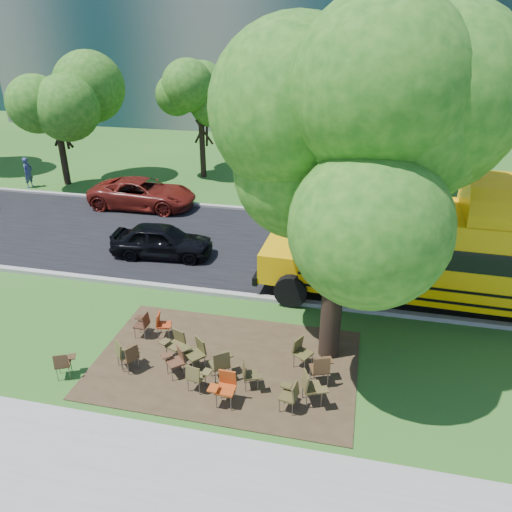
% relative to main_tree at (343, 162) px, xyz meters
% --- Properties ---
extents(ground, '(160.00, 160.00, 0.00)m').
position_rel_main_tree_xyz_m(ground, '(-3.67, -0.54, -5.46)').
color(ground, '#295B1C').
rests_on(ground, ground).
extents(sidewalk, '(60.00, 4.00, 0.04)m').
position_rel_main_tree_xyz_m(sidewalk, '(-3.67, -5.54, -5.44)').
color(sidewalk, gray).
rests_on(sidewalk, ground).
extents(dirt_patch, '(7.00, 4.50, 0.03)m').
position_rel_main_tree_xyz_m(dirt_patch, '(-2.67, -1.04, -5.44)').
color(dirt_patch, '#382819').
rests_on(dirt_patch, ground).
extents(asphalt_road, '(80.00, 8.00, 0.04)m').
position_rel_main_tree_xyz_m(asphalt_road, '(-3.67, 6.46, -5.44)').
color(asphalt_road, black).
rests_on(asphalt_road, ground).
extents(kerb_near, '(80.00, 0.25, 0.14)m').
position_rel_main_tree_xyz_m(kerb_near, '(-3.67, 2.46, -5.39)').
color(kerb_near, gray).
rests_on(kerb_near, ground).
extents(kerb_far, '(80.00, 0.25, 0.14)m').
position_rel_main_tree_xyz_m(kerb_far, '(-3.67, 10.56, -5.39)').
color(kerb_far, gray).
rests_on(kerb_far, ground).
extents(bg_tree_0, '(5.20, 5.20, 7.18)m').
position_rel_main_tree_xyz_m(bg_tree_0, '(-15.67, 12.46, -0.89)').
color(bg_tree_0, black).
rests_on(bg_tree_0, ground).
extents(bg_tree_2, '(4.80, 4.80, 6.62)m').
position_rel_main_tree_xyz_m(bg_tree_2, '(-8.67, 15.46, -1.25)').
color(bg_tree_2, black).
rests_on(bg_tree_2, ground).
extents(bg_tree_3, '(5.60, 5.60, 7.84)m').
position_rel_main_tree_xyz_m(bg_tree_3, '(4.33, 13.46, -0.43)').
color(bg_tree_3, black).
rests_on(bg_tree_3, ground).
extents(main_tree, '(7.20, 7.20, 9.07)m').
position_rel_main_tree_xyz_m(main_tree, '(0.00, 0.00, 0.00)').
color(main_tree, black).
rests_on(main_tree, ground).
extents(school_bus, '(13.28, 3.38, 3.22)m').
position_rel_main_tree_xyz_m(school_bus, '(4.60, 3.47, -3.59)').
color(school_bus, '#E3A407').
rests_on(school_bus, ground).
extents(chair_0, '(0.53, 0.61, 0.77)m').
position_rel_main_tree_xyz_m(chair_0, '(-6.58, -2.50, -4.98)').
color(chair_0, '#422A17').
rests_on(chair_0, ground).
extents(chair_1, '(0.74, 0.59, 0.86)m').
position_rel_main_tree_xyz_m(chair_1, '(-5.22, -1.82, -4.93)').
color(chair_1, '#4B4720').
rests_on(chair_1, ground).
extents(chair_2, '(0.54, 0.69, 0.82)m').
position_rel_main_tree_xyz_m(chair_2, '(-5.00, -1.87, -4.95)').
color(chair_2, '#472F19').
rests_on(chair_2, ground).
extents(chair_3, '(0.80, 0.63, 0.93)m').
position_rel_main_tree_xyz_m(chair_3, '(-3.36, -1.40, -4.89)').
color(chair_3, '#45411E').
rests_on(chair_3, ground).
extents(chair_4, '(0.59, 0.48, 0.82)m').
position_rel_main_tree_xyz_m(chair_4, '(-3.07, -2.26, -4.95)').
color(chair_4, brown).
rests_on(chair_4, ground).
extents(chair_5, '(0.60, 0.54, 0.92)m').
position_rel_main_tree_xyz_m(chair_5, '(-2.25, -2.52, -4.89)').
color(chair_5, '#A83E12').
rests_on(chair_5, ground).
extents(chair_6, '(0.49, 0.60, 0.83)m').
position_rel_main_tree_xyz_m(chair_6, '(-0.68, -2.41, -4.95)').
color(chair_6, '#473F1E').
rests_on(chair_6, ground).
extents(chair_7, '(0.73, 0.64, 0.93)m').
position_rel_main_tree_xyz_m(chair_7, '(-0.26, -2.11, -4.88)').
color(chair_7, brown).
rests_on(chair_7, ground).
extents(chair_8, '(0.47, 0.52, 0.80)m').
position_rel_main_tree_xyz_m(chair_8, '(-5.34, -0.35, -4.97)').
color(chair_8, '#3D2316').
rests_on(chair_8, ground).
extents(chair_9, '(0.69, 0.55, 0.87)m').
position_rel_main_tree_xyz_m(chair_9, '(-4.05, -1.09, -4.92)').
color(chair_9, '#4E4422').
rests_on(chair_9, ground).
extents(chair_10, '(0.53, 0.53, 0.79)m').
position_rel_main_tree_xyz_m(chair_10, '(-4.79, -0.25, -4.97)').
color(chair_10, '#A73211').
rests_on(chair_10, ground).
extents(chair_11, '(0.63, 0.79, 0.94)m').
position_rel_main_tree_xyz_m(chair_11, '(-2.58, -1.73, -4.88)').
color(chair_11, '#453E1E').
rests_on(chair_11, ground).
extents(chair_12, '(0.57, 0.73, 0.88)m').
position_rel_main_tree_xyz_m(chair_12, '(-0.67, -0.75, -4.92)').
color(chair_12, '#4B4620').
rests_on(chair_12, ground).
extents(chair_13, '(0.63, 0.71, 0.92)m').
position_rel_main_tree_xyz_m(chair_13, '(-0.08, -1.35, -4.89)').
color(chair_13, '#4B301A').
rests_on(chair_13, ground).
extents(chair_14, '(0.73, 0.57, 0.85)m').
position_rel_main_tree_xyz_m(chair_14, '(-3.78, -1.76, -4.93)').
color(chair_14, '#4E2E1B').
rests_on(chair_14, ground).
extents(chair_15, '(0.60, 0.53, 0.78)m').
position_rel_main_tree_xyz_m(chair_15, '(-1.82, -1.87, -4.98)').
color(chair_15, '#443B1D').
rests_on(chair_15, ground).
extents(black_car, '(4.01, 1.89, 1.33)m').
position_rel_main_tree_xyz_m(black_car, '(-6.88, 4.88, -4.79)').
color(black_car, black).
rests_on(black_car, ground).
extents(bg_car_red, '(5.14, 2.42, 1.42)m').
position_rel_main_tree_xyz_m(bg_car_red, '(-9.91, 9.86, -4.75)').
color(bg_car_red, '#5C150F').
rests_on(bg_car_red, ground).
extents(pedestrian_a, '(0.45, 0.63, 1.64)m').
position_rel_main_tree_xyz_m(pedestrian_a, '(-17.32, 11.48, -4.64)').
color(pedestrian_a, navy).
rests_on(pedestrian_a, ground).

